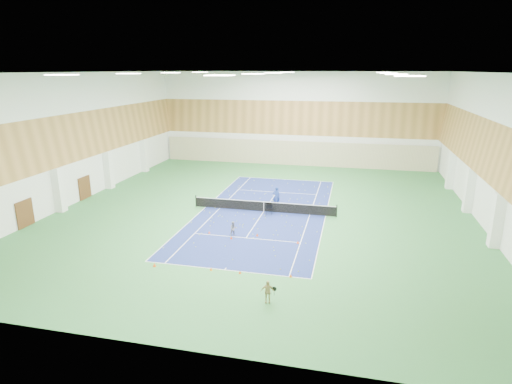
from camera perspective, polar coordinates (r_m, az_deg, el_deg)
ground at (r=38.25m, az=1.04°, el=-2.62°), size 40.00×40.00×0.00m
room_shell at (r=36.77m, az=1.08°, el=6.27°), size 36.00×40.00×12.00m
wood_cladding at (r=36.49m, az=1.10°, el=9.37°), size 36.00×40.00×8.00m
ceiling_light_grid at (r=36.24m, az=1.13°, el=15.53°), size 21.40×25.40×0.06m
court_surface at (r=38.25m, az=1.04°, el=-2.61°), size 10.97×23.77×0.01m
tennis_balls_scatter at (r=38.24m, az=1.04°, el=-2.56°), size 10.57×22.77×0.07m
tennis_net at (r=38.08m, az=1.04°, el=-1.84°), size 12.80×0.10×1.10m
back_curtain at (r=56.72m, az=5.22°, el=5.17°), size 35.40×0.16×3.20m
door_left_a at (r=39.03m, az=-28.44°, el=-2.54°), size 0.08×1.80×2.20m
door_left_b at (r=45.02m, az=-21.87°, el=0.54°), size 0.08×1.80×2.20m
coach at (r=39.59m, az=2.73°, el=-0.58°), size 0.77×0.60×1.85m
child_court at (r=32.68m, az=-3.03°, el=-4.91°), size 0.70×0.65×1.14m
child_apron at (r=23.80m, az=1.54°, el=-13.13°), size 0.80×0.45×1.29m
ball_cart at (r=37.35m, az=1.74°, el=-2.28°), size 0.69×0.69×1.00m
cone_svc_a at (r=33.45m, az=-6.26°, el=-5.35°), size 0.18×0.18×0.19m
cone_svc_b at (r=32.25m, az=-3.32°, el=-6.08°), size 0.20×0.20×0.22m
cone_svc_c at (r=32.72m, az=0.16°, el=-5.72°), size 0.21×0.21×0.23m
cone_svc_d at (r=31.55m, az=5.61°, el=-6.66°), size 0.19×0.19×0.21m
cone_base_a at (r=28.69m, az=-13.39°, el=-9.41°), size 0.23×0.23×0.25m
cone_base_b at (r=27.60m, az=-6.01°, el=-10.14°), size 0.19×0.19×0.21m
cone_base_c at (r=27.08m, az=-2.16°, el=-10.62°), size 0.17×0.17×0.19m
cone_base_d at (r=26.73m, az=4.65°, el=-11.01°), size 0.19×0.19×0.21m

